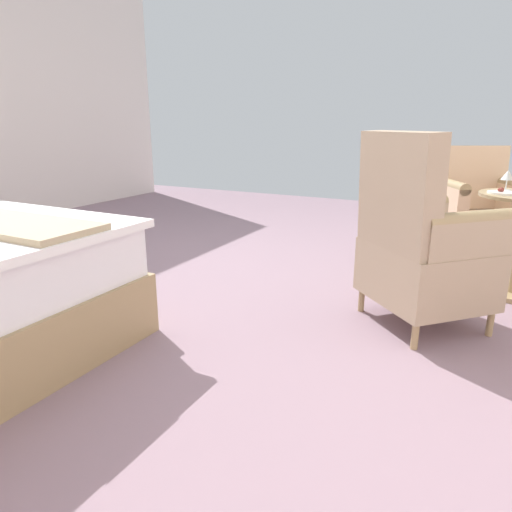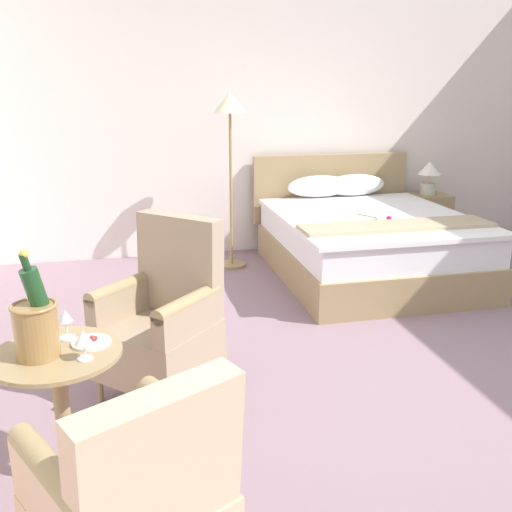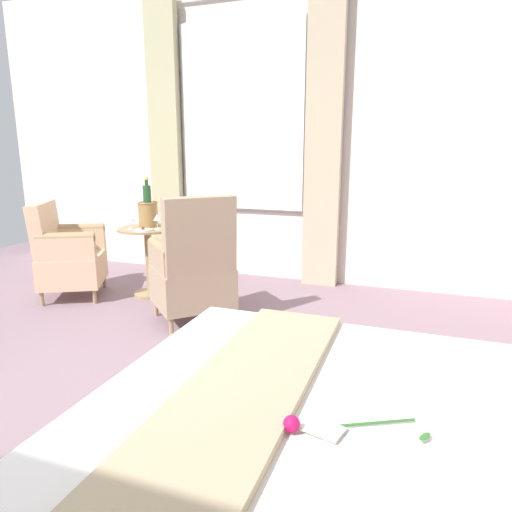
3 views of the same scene
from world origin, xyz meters
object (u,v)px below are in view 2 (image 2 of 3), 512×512
side_table_round (62,404)px  snack_plate (92,342)px  bed (365,240)px  armchair_facing_bed (135,503)px  champagne_bucket (36,323)px  wine_glass_near_bucket (83,338)px  wine_glass_near_edge (65,318)px  armchair_by_window (163,322)px  floor_lamp_brass (230,126)px  nightstand (425,221)px  bedside_lamp (429,174)px

side_table_round → snack_plate: snack_plate is taller
bed → armchair_facing_bed: (-2.27, -3.31, 0.07)m
champagne_bucket → wine_glass_near_bucket: 0.21m
champagne_bucket → wine_glass_near_edge: bearing=58.2°
wine_glass_near_edge → armchair_facing_bed: armchair_facing_bed is taller
armchair_by_window → armchair_facing_bed: 1.48m
floor_lamp_brass → armchair_by_window: 2.70m
wine_glass_near_edge → bed: bearing=44.1°
wine_glass_near_edge → snack_plate: 0.17m
side_table_round → snack_plate: bearing=20.0°
wine_glass_near_bucket → armchair_by_window: armchair_by_window is taller
floor_lamp_brass → champagne_bucket: size_ratio=3.60×
nightstand → floor_lamp_brass: size_ratio=0.36×
bed → armchair_by_window: size_ratio=2.05×
side_table_round → armchair_by_window: 0.90m
floor_lamp_brass → wine_glass_near_bucket: size_ratio=12.95×
side_table_round → armchair_by_window: size_ratio=0.64×
wine_glass_near_bucket → snack_plate: wine_glass_near_bucket is taller
bedside_lamp → wine_glass_near_edge: bedside_lamp is taller
side_table_round → champagne_bucket: size_ratio=1.40×
bed → side_table_round: bearing=-134.8°
wine_glass_near_bucket → armchair_facing_bed: armchair_facing_bed is taller
wine_glass_near_bucket → wine_glass_near_edge: (-0.09, 0.23, 0.00)m
armchair_facing_bed → bedside_lamp: bearing=50.7°
armchair_by_window → wine_glass_near_bucket: bearing=-113.8°
bed → snack_plate: bearing=-133.7°
bedside_lamp → wine_glass_near_bucket: bearing=-135.4°
snack_plate → armchair_by_window: bearing=63.0°
wine_glass_near_edge → side_table_round: bearing=-104.9°
nightstand → snack_plate: bearing=-136.5°
champagne_bucket → armchair_by_window: 1.03m
side_table_round → snack_plate: (0.15, 0.05, 0.26)m
wine_glass_near_bucket → floor_lamp_brass: bearing=69.2°
wine_glass_near_edge → snack_plate: wine_glass_near_edge is taller
bed → champagne_bucket: champagne_bucket is taller
wine_glass_near_bucket → armchair_facing_bed: 0.73m
nightstand → armchair_facing_bed: bearing=-129.3°
nightstand → armchair_by_window: bearing=-140.2°
side_table_round → wine_glass_near_edge: wine_glass_near_edge is taller
bedside_lamp → wine_glass_near_bucket: 4.93m
wine_glass_near_edge → wine_glass_near_bucket: bearing=-68.5°
side_table_round → wine_glass_near_edge: bearing=75.1°
wine_glass_near_bucket → snack_plate: bearing=82.9°
bed → armchair_facing_bed: bed is taller
bedside_lamp → snack_plate: bearing=-136.5°
bed → snack_plate: (-2.43, -2.54, 0.34)m
bed → armchair_by_window: 2.77m
side_table_round → wine_glass_near_edge: 0.38m
nightstand → snack_plate: (-3.49, -3.31, 0.37)m
bed → floor_lamp_brass: floor_lamp_brass is taller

